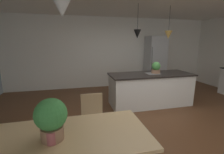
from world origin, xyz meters
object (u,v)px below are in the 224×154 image
(dining_table, at_px, (62,141))
(refrigerator, at_px, (155,62))
(potted_plant_on_table, at_px, (51,118))
(potted_plant_on_island, at_px, (156,68))
(kitchen_island, at_px, (150,89))
(vase_on_dining_table, at_px, (52,137))
(chair_far_right, at_px, (93,118))

(dining_table, distance_m, refrigerator, 5.34)
(refrigerator, bearing_deg, potted_plant_on_table, -129.87)
(potted_plant_on_island, relative_size, potted_plant_on_table, 0.71)
(dining_table, relative_size, potted_plant_on_island, 6.12)
(dining_table, bearing_deg, kitchen_island, 45.04)
(vase_on_dining_table, bearing_deg, kitchen_island, 45.35)
(kitchen_island, height_order, potted_plant_on_island, potted_plant_on_island)
(kitchen_island, xyz_separation_m, potted_plant_on_island, (0.14, -0.00, 0.60))
(refrigerator, distance_m, potted_plant_on_island, 2.11)
(dining_table, distance_m, chair_far_right, 0.97)
(chair_far_right, relative_size, refrigerator, 0.44)
(chair_far_right, height_order, refrigerator, refrigerator)
(potted_plant_on_table, bearing_deg, refrigerator, 50.13)
(dining_table, relative_size, kitchen_island, 0.86)
(kitchen_island, height_order, refrigerator, refrigerator)
(refrigerator, relative_size, vase_on_dining_table, 14.14)
(chair_far_right, relative_size, kitchen_island, 0.38)
(dining_table, bearing_deg, chair_far_right, 61.96)
(dining_table, xyz_separation_m, refrigerator, (3.38, 4.12, 0.33))
(dining_table, xyz_separation_m, chair_far_right, (0.45, 0.84, -0.19))
(refrigerator, distance_m, vase_on_dining_table, 5.48)
(dining_table, distance_m, potted_plant_on_island, 3.31)
(potted_plant_on_island, distance_m, vase_on_dining_table, 3.44)
(potted_plant_on_island, height_order, vase_on_dining_table, potted_plant_on_island)
(chair_far_right, distance_m, potted_plant_on_island, 2.47)
(chair_far_right, bearing_deg, potted_plant_on_table, -121.33)
(dining_table, height_order, chair_far_right, chair_far_right)
(refrigerator, height_order, vase_on_dining_table, refrigerator)
(chair_far_right, bearing_deg, dining_table, -118.04)
(dining_table, xyz_separation_m, potted_plant_on_table, (-0.09, -0.04, 0.32))
(kitchen_island, height_order, potted_plant_on_table, potted_plant_on_table)
(vase_on_dining_table, bearing_deg, refrigerator, 50.63)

